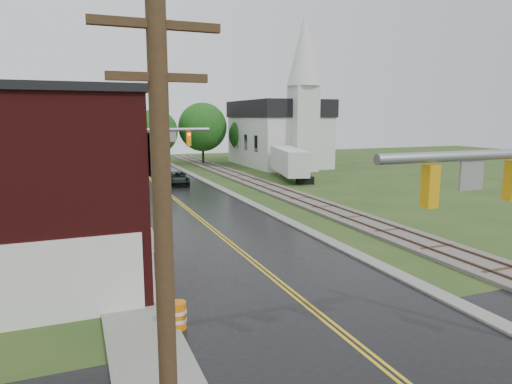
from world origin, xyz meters
TOP-DOWN VIEW (x-y plane):
  - main_road at (0.00, 30.00)m, footprint 10.00×90.00m
  - curb_right at (5.40, 35.00)m, footprint 0.80×70.00m
  - sidewalk_left at (-6.20, 25.00)m, footprint 2.40×50.00m
  - yellow_house at (-11.00, 26.00)m, footprint 8.00×7.00m
  - darkred_building at (-10.00, 35.00)m, footprint 7.00×6.00m
  - church at (20.00, 53.74)m, footprint 10.40×18.40m
  - railroad at (10.00, 35.00)m, footprint 3.20×80.00m
  - traffic_signal_far at (-3.47, 27.00)m, footprint 7.34×0.43m
  - utility_pole_a at (-6.80, 0.00)m, footprint 1.80×0.28m
  - utility_pole_b at (-6.80, 22.00)m, footprint 1.80×0.28m
  - utility_pole_c at (-6.80, 44.00)m, footprint 1.80×0.28m
  - tree_left_c at (-13.85, 39.90)m, footprint 6.00×6.00m
  - tree_left_e at (-8.85, 45.90)m, footprint 6.40×6.40m
  - suv_dark at (2.01, 40.81)m, footprint 2.80×5.09m
  - pickup_white at (-4.80, 18.72)m, footprint 1.70×4.07m
  - semi_trailer at (14.81, 40.39)m, footprint 4.89×11.10m
  - construction_barrel at (-5.00, 7.97)m, footprint 0.67×0.67m

SIDE VIEW (x-z plane):
  - main_road at x=0.00m, z-range -0.01..0.01m
  - curb_right at x=5.40m, z-range -0.06..0.06m
  - sidewalk_left at x=-6.20m, z-range -0.06..0.06m
  - railroad at x=10.00m, z-range -0.04..0.26m
  - construction_barrel at x=-5.00m, z-range 0.00..0.97m
  - pickup_white at x=-4.80m, z-range 0.00..1.18m
  - suv_dark at x=2.01m, z-range 0.00..1.35m
  - semi_trailer at x=14.81m, z-range 0.36..3.87m
  - darkred_building at x=-10.00m, z-range 0.00..4.40m
  - yellow_house at x=-11.00m, z-range 0.00..6.40m
  - tree_left_c at x=-13.85m, z-range 0.69..8.34m
  - utility_pole_a at x=-6.80m, z-range 0.22..9.22m
  - utility_pole_b at x=-6.80m, z-range 0.22..9.22m
  - utility_pole_c at x=-6.80m, z-range 0.22..9.22m
  - tree_left_e at x=-8.85m, z-range 0.73..8.89m
  - traffic_signal_far at x=-3.47m, z-range 1.37..8.57m
  - church at x=20.00m, z-range -4.17..15.83m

